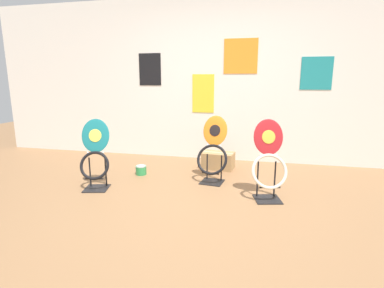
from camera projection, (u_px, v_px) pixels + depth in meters
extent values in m
plane|color=#8E6642|center=(185.00, 212.00, 3.04)|extent=(14.00, 14.00, 0.00)
cube|color=silver|center=(218.00, 80.00, 4.82)|extent=(8.00, 0.06, 2.60)
cube|color=orange|center=(241.00, 56.00, 4.63)|extent=(0.52, 0.01, 0.53)
cube|color=black|center=(150.00, 69.00, 5.00)|extent=(0.38, 0.01, 0.52)
cube|color=teal|center=(317.00, 73.00, 4.44)|extent=(0.45, 0.01, 0.48)
cube|color=yellow|center=(203.00, 94.00, 4.88)|extent=(0.36, 0.01, 0.62)
cube|color=black|center=(97.00, 188.00, 3.68)|extent=(0.34, 0.34, 0.01)
cylinder|color=black|center=(90.00, 172.00, 3.72)|extent=(0.02, 0.02, 0.36)
cylinder|color=black|center=(106.00, 172.00, 3.73)|extent=(0.02, 0.02, 0.36)
cylinder|color=black|center=(94.00, 179.00, 3.57)|extent=(0.22, 0.07, 0.02)
torus|color=black|center=(95.00, 166.00, 3.59)|extent=(0.38, 0.26, 0.34)
ellipsoid|color=#197075|center=(96.00, 136.00, 3.63)|extent=(0.36, 0.20, 0.40)
ellipsoid|color=#EADB4C|center=(95.00, 136.00, 3.62)|extent=(0.16, 0.08, 0.15)
sphere|color=silver|center=(88.00, 153.00, 3.62)|extent=(0.02, 0.02, 0.02)
sphere|color=silver|center=(103.00, 152.00, 3.63)|extent=(0.02, 0.02, 0.02)
cube|color=black|center=(267.00, 199.00, 3.34)|extent=(0.34, 0.34, 0.01)
cylinder|color=black|center=(258.00, 179.00, 3.39)|extent=(0.02, 0.02, 0.41)
cylinder|color=black|center=(275.00, 179.00, 3.39)|extent=(0.02, 0.02, 0.41)
cylinder|color=black|center=(270.00, 187.00, 3.23)|extent=(0.22, 0.07, 0.02)
torus|color=beige|center=(269.00, 171.00, 3.25)|extent=(0.43, 0.28, 0.37)
ellipsoid|color=#AD1E23|center=(268.00, 137.00, 3.29)|extent=(0.34, 0.19, 0.39)
ellipsoid|color=yellow|center=(269.00, 137.00, 3.28)|extent=(0.15, 0.08, 0.15)
sphere|color=silver|center=(260.00, 155.00, 3.29)|extent=(0.02, 0.02, 0.02)
sphere|color=silver|center=(277.00, 155.00, 3.29)|extent=(0.02, 0.02, 0.02)
cube|color=black|center=(212.00, 182.00, 3.91)|extent=(0.31, 0.31, 0.01)
cylinder|color=black|center=(207.00, 166.00, 3.99)|extent=(0.02, 0.02, 0.34)
cylinder|color=black|center=(221.00, 168.00, 3.92)|extent=(0.02, 0.02, 0.34)
cylinder|color=black|center=(210.00, 173.00, 3.81)|extent=(0.22, 0.05, 0.02)
torus|color=black|center=(212.00, 160.00, 3.83)|extent=(0.42, 0.25, 0.38)
ellipsoid|color=orange|center=(215.00, 131.00, 3.87)|extent=(0.33, 0.17, 0.38)
ellipsoid|color=black|center=(215.00, 130.00, 3.85)|extent=(0.15, 0.06, 0.14)
sphere|color=silver|center=(207.00, 145.00, 3.89)|extent=(0.02, 0.02, 0.02)
sphere|color=silver|center=(220.00, 146.00, 3.83)|extent=(0.02, 0.02, 0.02)
cylinder|color=#2D8E4C|center=(141.00, 170.00, 4.22)|extent=(0.15, 0.15, 0.13)
torus|color=silver|center=(141.00, 166.00, 4.21)|extent=(0.15, 0.15, 0.01)
cylinder|color=#B2B2B7|center=(141.00, 166.00, 4.21)|extent=(0.13, 0.13, 0.00)
cube|color=#A37F51|center=(218.00, 160.00, 4.50)|extent=(0.49, 0.35, 0.24)
cube|color=#B7AD89|center=(218.00, 152.00, 4.48)|extent=(0.45, 0.09, 0.00)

